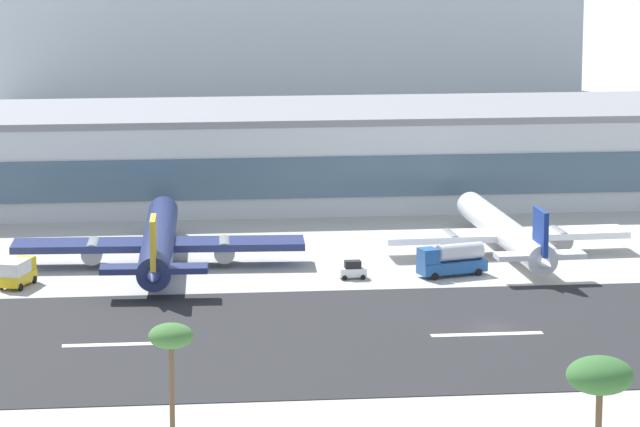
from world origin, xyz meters
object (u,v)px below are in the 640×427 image
service_baggage_tug_2 (353,270)px  palm_tree_1 (600,378)px  airliner_gold_tail_gate_1 (158,243)px  palm_tree_0 (171,339)px  service_fuel_truck_1 (452,260)px  service_box_truck_0 (18,272)px  airliner_navy_tail_gate_2 (507,234)px  terminal_building (316,154)px

service_baggage_tug_2 → palm_tree_1: bearing=93.8°
airliner_gold_tail_gate_1 → palm_tree_0: size_ratio=4.49×
service_fuel_truck_1 → service_box_truck_0: bearing=-17.1°
airliner_navy_tail_gate_2 → service_box_truck_0: bearing=97.8°
service_box_truck_0 → service_fuel_truck_1: bearing=-69.7°
airliner_gold_tail_gate_1 → service_baggage_tug_2: airliner_gold_tail_gate_1 is taller
palm_tree_0 → terminal_building: bearing=77.8°
terminal_building → palm_tree_0: bearing=-102.2°
service_baggage_tug_2 → palm_tree_0: size_ratio=0.32×
airliner_navy_tail_gate_2 → palm_tree_0: size_ratio=4.17×
terminal_building → service_baggage_tug_2: 53.98m
airliner_navy_tail_gate_2 → service_fuel_truck_1: (-9.17, -11.05, -0.78)m
airliner_gold_tail_gate_1 → airliner_navy_tail_gate_2: (44.47, 2.38, -0.21)m
service_baggage_tug_2 → palm_tree_1: 81.06m
airliner_navy_tail_gate_2 → service_fuel_truck_1: size_ratio=4.75×
service_fuel_truck_1 → palm_tree_1: 80.72m
airliner_gold_tail_gate_1 → airliner_navy_tail_gate_2: airliner_gold_tail_gate_1 is taller
terminal_building → service_baggage_tug_2: size_ratio=46.04×
terminal_building → palm_tree_1: 133.96m
airliner_navy_tail_gate_2 → service_fuel_truck_1: airliner_navy_tail_gate_2 is taller
airliner_gold_tail_gate_1 → service_box_truck_0: airliner_gold_tail_gate_1 is taller
airliner_navy_tail_gate_2 → service_baggage_tug_2: size_ratio=12.94×
terminal_building → service_box_truck_0: 67.71m
service_box_truck_0 → terminal_building: bearing=-17.3°
palm_tree_0 → palm_tree_1: size_ratio=0.85×
airliner_navy_tail_gate_2 → service_baggage_tug_2: bearing=115.2°
terminal_building → palm_tree_0: 115.77m
airliner_gold_tail_gate_1 → service_fuel_truck_1: (35.30, -8.67, -0.99)m
terminal_building → service_box_truck_0: bearing=-127.5°
palm_tree_0 → service_box_truck_0: bearing=105.6°
service_fuel_truck_1 → palm_tree_0: (-35.39, -59.66, 6.77)m
airliner_navy_tail_gate_2 → terminal_building: bearing=22.9°
terminal_building → palm_tree_1: bearing=-86.8°
airliner_navy_tail_gate_2 → palm_tree_0: palm_tree_0 is taller
service_box_truck_0 → service_baggage_tug_2: (39.90, -0.08, -0.74)m
airliner_gold_tail_gate_1 → palm_tree_0: palm_tree_0 is taller
airliner_navy_tail_gate_2 → palm_tree_1: bearing=169.6°
terminal_building → palm_tree_0: size_ratio=14.85×
airliner_navy_tail_gate_2 → airliner_gold_tail_gate_1: bearing=90.6°
airliner_gold_tail_gate_1 → palm_tree_0: bearing=-177.2°
terminal_building → airliner_navy_tail_gate_2: 47.14m
service_fuel_truck_1 → terminal_building: bearing=-95.6°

